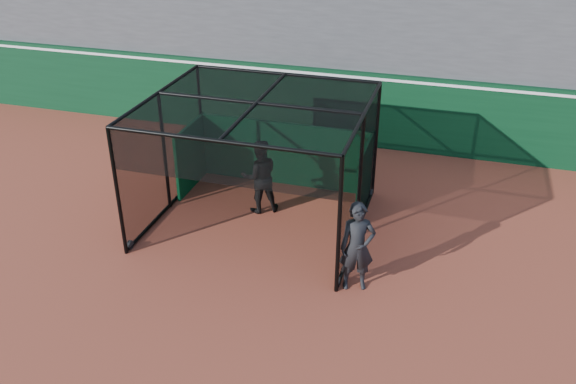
# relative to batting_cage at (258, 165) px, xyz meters

# --- Properties ---
(ground) EXTENTS (120.00, 120.00, 0.00)m
(ground) POSITION_rel_batting_cage_xyz_m (-0.12, -2.76, -1.63)
(ground) COLOR brown
(ground) RESTS_ON ground
(outfield_wall) EXTENTS (50.00, 0.50, 2.50)m
(outfield_wall) POSITION_rel_batting_cage_xyz_m (-0.12, 5.74, -0.34)
(outfield_wall) COLOR #093219
(outfield_wall) RESTS_ON ground
(batting_cage) EXTENTS (5.29, 4.82, 3.27)m
(batting_cage) POSITION_rel_batting_cage_xyz_m (0.00, 0.00, 0.00)
(batting_cage) COLOR black
(batting_cage) RESTS_ON ground
(batter) EXTENTS (1.24, 1.16, 2.04)m
(batter) POSITION_rel_batting_cage_xyz_m (-0.16, 0.53, -0.61)
(batter) COLOR black
(batter) RESTS_ON ground
(on_deck_player) EXTENTS (0.89, 0.73, 2.10)m
(on_deck_player) POSITION_rel_batting_cage_xyz_m (2.96, -2.10, -0.58)
(on_deck_player) COLOR black
(on_deck_player) RESTS_ON ground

